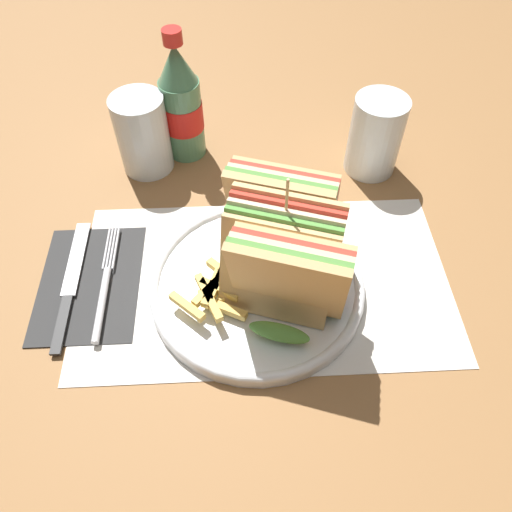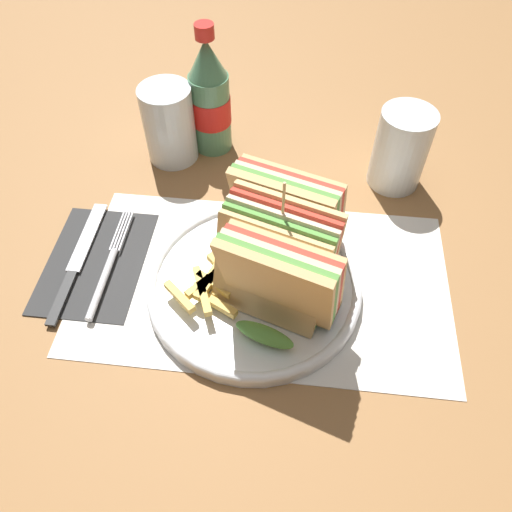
# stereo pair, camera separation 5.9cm
# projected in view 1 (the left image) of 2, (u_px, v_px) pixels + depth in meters

# --- Properties ---
(ground_plane) EXTENTS (4.00, 4.00, 0.00)m
(ground_plane) POSITION_uv_depth(u_px,v_px,m) (249.00, 277.00, 0.63)
(ground_plane) COLOR olive
(placemat) EXTENTS (0.46, 0.26, 0.00)m
(placemat) POSITION_uv_depth(u_px,v_px,m) (264.00, 280.00, 0.62)
(placemat) COLOR silver
(placemat) RESTS_ON ground_plane
(plate_main) EXTENTS (0.26, 0.26, 0.02)m
(plate_main) POSITION_uv_depth(u_px,v_px,m) (257.00, 284.00, 0.61)
(plate_main) COLOR white
(plate_main) RESTS_ON ground_plane
(club_sandwich) EXTENTS (0.15, 0.22, 0.17)m
(club_sandwich) POSITION_uv_depth(u_px,v_px,m) (284.00, 246.00, 0.56)
(club_sandwich) COLOR tan
(club_sandwich) RESTS_ON plate_main
(fries_pile) EXTENTS (0.10, 0.09, 0.02)m
(fries_pile) POSITION_uv_depth(u_px,v_px,m) (217.00, 290.00, 0.58)
(fries_pile) COLOR #E0B756
(fries_pile) RESTS_ON plate_main
(napkin) EXTENTS (0.12, 0.18, 0.00)m
(napkin) POSITION_uv_depth(u_px,v_px,m) (89.00, 284.00, 0.62)
(napkin) COLOR #2D2D2D
(napkin) RESTS_ON ground_plane
(fork) EXTENTS (0.02, 0.17, 0.01)m
(fork) POSITION_uv_depth(u_px,v_px,m) (104.00, 292.00, 0.60)
(fork) COLOR silver
(fork) RESTS_ON napkin
(knife) EXTENTS (0.02, 0.20, 0.00)m
(knife) POSITION_uv_depth(u_px,v_px,m) (70.00, 284.00, 0.61)
(knife) COLOR black
(knife) RESTS_ON napkin
(coke_bottle_near) EXTENTS (0.06, 0.06, 0.19)m
(coke_bottle_near) POSITION_uv_depth(u_px,v_px,m) (181.00, 105.00, 0.71)
(coke_bottle_near) COLOR #4C7F5B
(coke_bottle_near) RESTS_ON ground_plane
(glass_near) EXTENTS (0.08, 0.08, 0.12)m
(glass_near) POSITION_uv_depth(u_px,v_px,m) (374.00, 140.00, 0.72)
(glass_near) COLOR silver
(glass_near) RESTS_ON ground_plane
(glass_far) EXTENTS (0.08, 0.08, 0.12)m
(glass_far) POSITION_uv_depth(u_px,v_px,m) (143.00, 134.00, 0.71)
(glass_far) COLOR silver
(glass_far) RESTS_ON ground_plane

